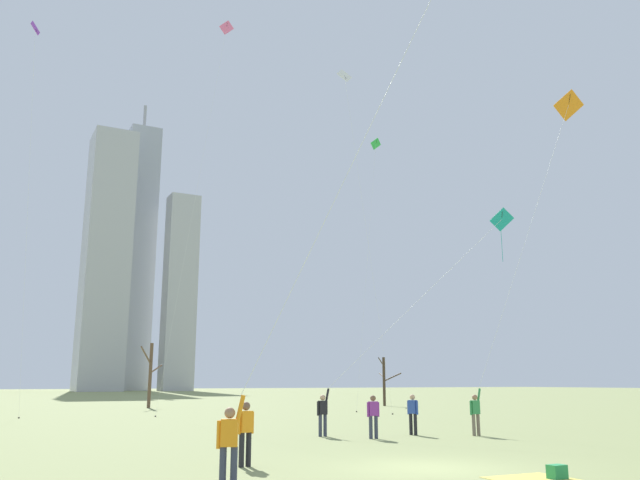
{
  "coord_description": "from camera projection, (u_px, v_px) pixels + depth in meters",
  "views": [
    {
      "loc": [
        -10.36,
        -13.99,
        2.13
      ],
      "look_at": [
        0.0,
        6.0,
        7.06
      ],
      "focal_mm": 36.44,
      "sensor_mm": 36.0,
      "label": 1
    }
  ],
  "objects": [
    {
      "name": "kite_flyer_midfield_left_teal",
      "position": [
        351.0,
        382.0,
        26.41
      ],
      "size": [
        8.29,
        3.13,
        9.71
      ],
      "color": "#33384C",
      "rests_on": "ground"
    },
    {
      "name": "bystander_far_off_by_trees",
      "position": [
        413.0,
        412.0,
        26.7
      ],
      "size": [
        0.31,
        0.48,
        1.62
      ],
      "color": "black",
      "rests_on": "ground"
    },
    {
      "name": "skyline_squat_block",
      "position": [
        106.0,
        258.0,
        153.33
      ],
      "size": [
        10.05,
        11.53,
        61.31
      ],
      "color": "#B2B2B7",
      "rests_on": "ground"
    },
    {
      "name": "distant_kite_low_near_trees_purple",
      "position": [
        33.0,
        75.0,
        37.83
      ],
      "size": [
        1.77,
        6.22,
        22.69
      ],
      "color": "purple",
      "rests_on": "ground"
    },
    {
      "name": "kite_flyer_far_back_red",
      "position": [
        345.0,
        194.0,
        13.79
      ],
      "size": [
        7.9,
        6.41,
        21.05
      ],
      "color": "#33384C",
      "rests_on": "ground"
    },
    {
      "name": "bare_tree_right_of_center",
      "position": [
        385.0,
        380.0,
        59.03
      ],
      "size": [
        2.77,
        2.36,
        4.33
      ],
      "color": "#423326",
      "rests_on": "ground"
    },
    {
      "name": "bystander_watching_nearby",
      "position": [
        373.0,
        414.0,
        24.95
      ],
      "size": [
        0.5,
        0.25,
        1.62
      ],
      "color": "#33384C",
      "rests_on": "ground"
    },
    {
      "name": "picnic_spot",
      "position": [
        546.0,
        475.0,
        14.54
      ],
      "size": [
        1.85,
        1.47,
        0.31
      ],
      "color": "#D8BF4C",
      "rests_on": "ground"
    },
    {
      "name": "bystander_strolling_midfield",
      "position": [
        245.0,
        430.0,
        16.78
      ],
      "size": [
        0.5,
        0.28,
        1.62
      ],
      "color": "black",
      "rests_on": "ground"
    },
    {
      "name": "distant_kite_drifting_right_white",
      "position": [
        348.0,
        103.0,
        44.5
      ],
      "size": [
        5.07,
        1.96,
        23.28
      ],
      "color": "white",
      "rests_on": "ground"
    },
    {
      "name": "ground_plane",
      "position": [
        430.0,
        468.0,
        16.33
      ],
      "size": [
        400.0,
        400.0,
        0.0
      ],
      "primitive_type": "plane",
      "color": "#848E56"
    },
    {
      "name": "bare_tree_rightmost",
      "position": [
        150.0,
        373.0,
        54.57
      ],
      "size": [
        2.33,
        3.28,
        5.35
      ],
      "color": "brown",
      "rests_on": "ground"
    },
    {
      "name": "skyline_tall_tower",
      "position": [
        136.0,
        256.0,
        169.58
      ],
      "size": [
        7.95,
        9.89,
        76.46
      ],
      "color": "#9EA3AD",
      "rests_on": "ground"
    },
    {
      "name": "skyline_mid_tower_right",
      "position": [
        180.0,
        291.0,
        158.62
      ],
      "size": [
        7.35,
        5.94,
        47.8
      ],
      "color": "#B2B2B7",
      "rests_on": "ground"
    },
    {
      "name": "distant_kite_high_overhead_pink",
      "position": [
        221.0,
        57.0,
        48.12
      ],
      "size": [
        4.68,
        1.09,
        28.83
      ],
      "color": "pink",
      "rests_on": "ground"
    },
    {
      "name": "kite_flyer_midfield_right_orange",
      "position": [
        503.0,
        321.0,
        27.79
      ],
      "size": [
        7.41,
        0.91,
        16.21
      ],
      "color": "#726656",
      "rests_on": "ground"
    },
    {
      "name": "distant_kite_drifting_left_green",
      "position": [
        374.0,
        165.0,
        53.16
      ],
      "size": [
        3.61,
        1.69,
        21.96
      ],
      "color": "green",
      "rests_on": "ground"
    }
  ]
}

